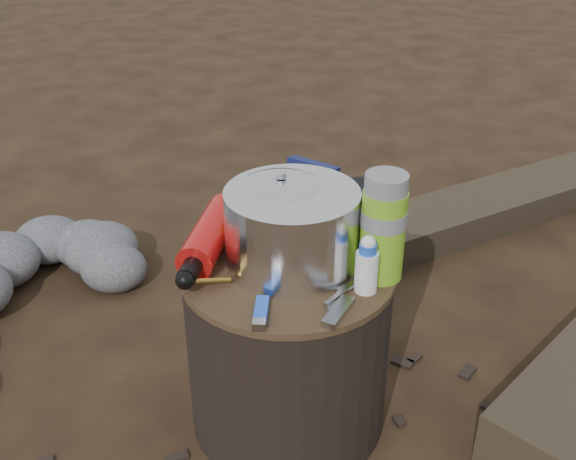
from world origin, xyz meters
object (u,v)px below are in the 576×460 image
(thermos, at_px, (383,227))
(travel_mug, at_px, (362,216))
(camping_pot, at_px, (281,217))
(fuel_bottle, at_px, (210,235))
(stump, at_px, (288,346))

(thermos, bearing_deg, travel_mug, 118.61)
(thermos, relative_size, travel_mug, 1.62)
(camping_pot, distance_m, fuel_bottle, 0.16)
(camping_pot, relative_size, fuel_bottle, 0.58)
(camping_pot, height_order, thermos, thermos)
(camping_pot, bearing_deg, travel_mug, 32.93)
(thermos, xyz_separation_m, travel_mug, (-0.06, 0.11, -0.04))
(camping_pot, bearing_deg, thermos, -4.61)
(stump, height_order, travel_mug, travel_mug)
(fuel_bottle, xyz_separation_m, thermos, (0.35, 0.01, 0.07))
(thermos, bearing_deg, camping_pot, 175.39)
(stump, xyz_separation_m, thermos, (0.18, 0.03, 0.30))
(fuel_bottle, bearing_deg, camping_pot, 3.32)
(stump, distance_m, thermos, 0.35)
(stump, bearing_deg, camping_pot, 121.77)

